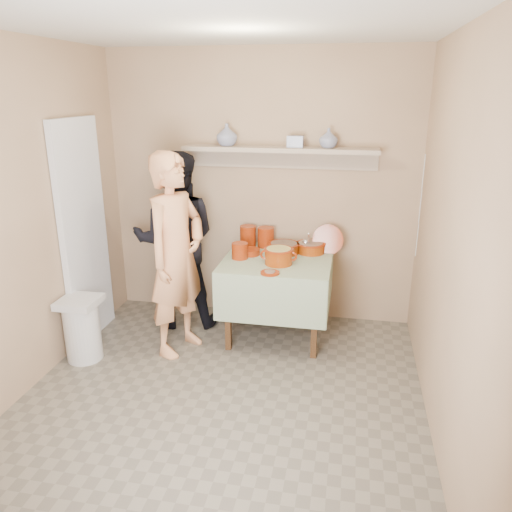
% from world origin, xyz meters
% --- Properties ---
extents(ground, '(3.50, 3.50, 0.00)m').
position_xyz_m(ground, '(0.00, 0.00, 0.00)').
color(ground, '#696153').
rests_on(ground, ground).
extents(tile_panel, '(0.06, 0.70, 2.00)m').
position_xyz_m(tile_panel, '(-1.46, 0.95, 1.00)').
color(tile_panel, silver).
rests_on(tile_panel, ground).
extents(plate_stack_a, '(0.15, 0.15, 0.21)m').
position_xyz_m(plate_stack_a, '(-0.09, 1.58, 0.86)').
color(plate_stack_a, maroon).
rests_on(plate_stack_a, serving_table).
extents(plate_stack_b, '(0.16, 0.16, 0.19)m').
position_xyz_m(plate_stack_b, '(0.08, 1.61, 0.86)').
color(plate_stack_b, maroon).
rests_on(plate_stack_b, serving_table).
extents(bowl_stack, '(0.15, 0.15, 0.15)m').
position_xyz_m(bowl_stack, '(-0.09, 1.21, 0.83)').
color(bowl_stack, maroon).
rests_on(bowl_stack, serving_table).
extents(empty_bowl, '(0.19, 0.19, 0.06)m').
position_xyz_m(empty_bowl, '(-0.02, 1.34, 0.79)').
color(empty_bowl, maroon).
rests_on(empty_bowl, serving_table).
extents(propped_lid, '(0.29, 0.10, 0.28)m').
position_xyz_m(propped_lid, '(0.68, 1.55, 0.88)').
color(propped_lid, maroon).
rests_on(propped_lid, serving_table).
extents(vase_right, '(0.21, 0.21, 0.17)m').
position_xyz_m(vase_right, '(0.64, 1.62, 1.81)').
color(vase_right, navy).
rests_on(vase_right, wall_shelf).
extents(vase_left, '(0.27, 0.27, 0.20)m').
position_xyz_m(vase_left, '(-0.29, 1.61, 1.82)').
color(vase_left, navy).
rests_on(vase_left, wall_shelf).
extents(ceramic_box, '(0.15, 0.11, 0.10)m').
position_xyz_m(ceramic_box, '(0.35, 1.62, 1.77)').
color(ceramic_box, navy).
rests_on(ceramic_box, wall_shelf).
extents(person_cook, '(0.62, 0.75, 1.76)m').
position_xyz_m(person_cook, '(-0.56, 0.84, 0.88)').
color(person_cook, tan).
rests_on(person_cook, ground).
extents(person_helper, '(0.94, 0.80, 1.70)m').
position_xyz_m(person_helper, '(-0.75, 1.36, 0.85)').
color(person_helper, black).
rests_on(person_helper, ground).
extents(room_shell, '(3.04, 3.54, 2.62)m').
position_xyz_m(room_shell, '(0.00, 0.00, 1.61)').
color(room_shell, tan).
rests_on(room_shell, ground).
extents(serving_table, '(0.97, 0.97, 0.76)m').
position_xyz_m(serving_table, '(0.25, 1.28, 0.64)').
color(serving_table, '#4C2D16').
rests_on(serving_table, ground).
extents(cazuela_meat_a, '(0.30, 0.30, 0.10)m').
position_xyz_m(cazuela_meat_a, '(0.28, 1.44, 0.82)').
color(cazuela_meat_a, '#772504').
rests_on(cazuela_meat_a, serving_table).
extents(cazuela_meat_b, '(0.28, 0.28, 0.10)m').
position_xyz_m(cazuela_meat_b, '(0.53, 1.50, 0.82)').
color(cazuela_meat_b, '#772504').
rests_on(cazuela_meat_b, serving_table).
extents(ladle, '(0.08, 0.26, 0.19)m').
position_xyz_m(ladle, '(0.49, 1.47, 0.87)').
color(ladle, silver).
rests_on(ladle, cazuela_meat_b).
extents(cazuela_rice, '(0.33, 0.25, 0.14)m').
position_xyz_m(cazuela_rice, '(0.28, 1.13, 0.85)').
color(cazuela_rice, '#772504').
rests_on(cazuela_rice, serving_table).
extents(front_plate, '(0.16, 0.16, 0.03)m').
position_xyz_m(front_plate, '(0.25, 0.87, 0.77)').
color(front_plate, maroon).
rests_on(front_plate, serving_table).
extents(wall_shelf, '(1.80, 0.25, 0.21)m').
position_xyz_m(wall_shelf, '(0.20, 1.65, 1.67)').
color(wall_shelf, tan).
rests_on(wall_shelf, room_shell).
extents(trash_bin, '(0.32, 0.32, 0.56)m').
position_xyz_m(trash_bin, '(-1.31, 0.51, 0.28)').
color(trash_bin, silver).
rests_on(trash_bin, ground).
extents(electrical_cord, '(0.01, 0.05, 0.90)m').
position_xyz_m(electrical_cord, '(1.47, 1.48, 1.25)').
color(electrical_cord, silver).
rests_on(electrical_cord, wall_shelf).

